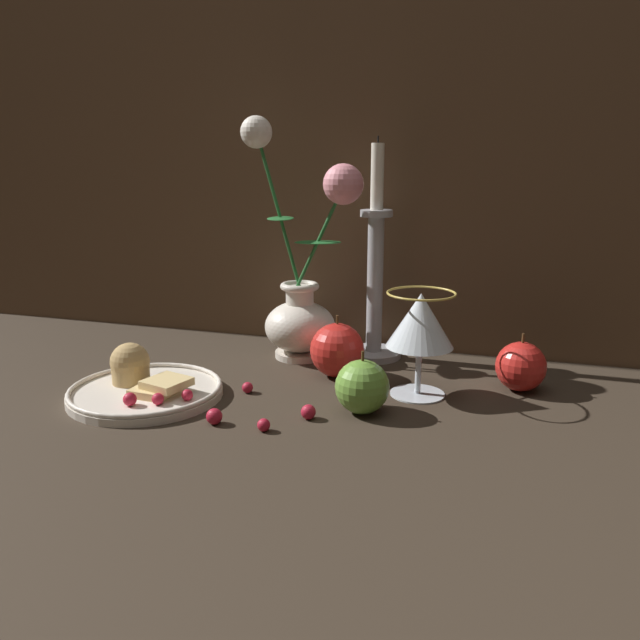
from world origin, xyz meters
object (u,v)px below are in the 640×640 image
(wine_glass, at_px, (420,324))
(apple_near_glass, at_px, (521,366))
(vase, at_px, (302,292))
(candlestick, at_px, (375,285))
(apple_at_table_edge, at_px, (362,387))
(apple_beside_vase, at_px, (337,350))
(plate_with_pastries, at_px, (143,385))

(wine_glass, xyz_separation_m, apple_near_glass, (0.13, 0.06, -0.06))
(vase, xyz_separation_m, candlestick, (0.11, 0.04, 0.01))
(apple_at_table_edge, bearing_deg, vase, 126.88)
(vase, distance_m, apple_beside_vase, 0.12)
(wine_glass, bearing_deg, apple_near_glass, 24.18)
(plate_with_pastries, xyz_separation_m, apple_near_glass, (0.47, 0.17, 0.02))
(wine_glass, bearing_deg, vase, 151.43)
(wine_glass, bearing_deg, apple_at_table_edge, -124.54)
(plate_with_pastries, relative_size, apple_beside_vase, 2.22)
(vase, bearing_deg, candlestick, 19.88)
(plate_with_pastries, xyz_separation_m, wine_glass, (0.34, 0.11, 0.08))
(candlestick, relative_size, apple_beside_vase, 3.75)
(wine_glass, xyz_separation_m, apple_at_table_edge, (-0.06, -0.08, -0.06))
(vase, height_order, apple_at_table_edge, vase)
(vase, bearing_deg, plate_with_pastries, -123.74)
(wine_glass, xyz_separation_m, candlestick, (-0.09, 0.15, 0.02))
(apple_near_glass, bearing_deg, vase, 171.29)
(plate_with_pastries, distance_m, apple_at_table_edge, 0.29)
(candlestick, height_order, apple_at_table_edge, candlestick)
(vase, height_order, wine_glass, vase)
(wine_glass, distance_m, apple_at_table_edge, 0.12)
(wine_glass, bearing_deg, plate_with_pastries, -162.04)
(apple_beside_vase, height_order, apple_at_table_edge, apple_beside_vase)
(plate_with_pastries, distance_m, candlestick, 0.37)
(vase, xyz_separation_m, plate_with_pastries, (-0.15, -0.22, -0.09))
(wine_glass, height_order, apple_near_glass, wine_glass)
(apple_at_table_edge, bearing_deg, apple_beside_vase, 118.72)
(wine_glass, xyz_separation_m, apple_beside_vase, (-0.12, 0.04, -0.06))
(vase, distance_m, apple_at_table_edge, 0.25)
(candlestick, distance_m, apple_near_glass, 0.25)
(apple_beside_vase, distance_m, apple_at_table_edge, 0.14)
(plate_with_pastries, height_order, candlestick, candlestick)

